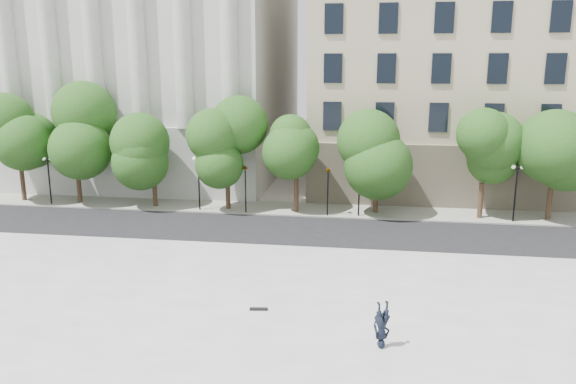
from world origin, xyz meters
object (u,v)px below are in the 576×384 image
Objects in this scene: skateboard at (259,309)px; traffic_light_east at (328,169)px; person_lying at (381,341)px; traffic_light_west at (245,166)px.

traffic_light_east is at bearing 77.19° from skateboard.
person_lying is at bearing -33.02° from skateboard.
traffic_light_east is at bearing 78.14° from person_lying.
skateboard is at bearing 131.95° from person_lying.
traffic_light_west reaches higher than person_lying.
traffic_light_west reaches higher than skateboard.
skateboard is (-5.33, 2.61, -0.22)m from person_lying.
skateboard is at bearing -95.84° from traffic_light_east.
traffic_light_west is 6.15m from traffic_light_east.
traffic_light_west is at bearing 97.22° from skateboard.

